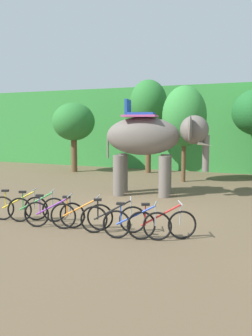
# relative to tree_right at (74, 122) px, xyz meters

# --- Properties ---
(ground_plane) EXTENTS (80.00, 80.00, 0.00)m
(ground_plane) POSITION_rel_tree_right_xyz_m (7.06, -8.32, -2.95)
(ground_plane) COLOR brown
(foliage_hedge) EXTENTS (36.00, 6.00, 5.16)m
(foliage_hedge) POSITION_rel_tree_right_xyz_m (7.06, 6.05, -0.37)
(foliage_hedge) COLOR #338438
(foliage_hedge) RESTS_ON ground
(tree_right) EXTENTS (2.51, 2.51, 4.09)m
(tree_right) POSITION_rel_tree_right_xyz_m (0.00, 0.00, 0.00)
(tree_right) COLOR brown
(tree_right) RESTS_ON ground
(tree_left) EXTENTS (2.13, 2.13, 5.37)m
(tree_left) POSITION_rel_tree_right_xyz_m (4.21, 1.34, 1.06)
(tree_left) COLOR brown
(tree_left) RESTS_ON ground
(tree_center) EXTENTS (2.14, 2.14, 4.67)m
(tree_center) POSITION_rel_tree_right_xyz_m (7.05, -1.23, 0.24)
(tree_center) COLOR brown
(tree_center) RESTS_ON ground
(elephant) EXTENTS (4.25, 2.46, 3.78)m
(elephant) POSITION_rel_tree_right_xyz_m (6.82, -5.20, -0.75)
(elephant) COLOR #665E56
(elephant) RESTS_ON ground
(bike_yellow) EXTENTS (1.61, 0.75, 0.92)m
(bike_yellow) POSITION_rel_tree_right_xyz_m (4.70, -10.54, -2.56)
(bike_yellow) COLOR black
(bike_yellow) RESTS_ON ground
(bike_green) EXTENTS (1.58, 0.80, 0.92)m
(bike_green) POSITION_rel_tree_right_xyz_m (5.29, -10.48, -2.56)
(bike_green) COLOR black
(bike_green) RESTS_ON ground
(bike_purple) EXTENTS (1.65, 0.66, 0.92)m
(bike_purple) POSITION_rel_tree_right_xyz_m (6.10, -10.78, -2.56)
(bike_purple) COLOR black
(bike_purple) RESTS_ON ground
(bike_orange) EXTENTS (1.65, 0.67, 0.92)m
(bike_orange) POSITION_rel_tree_right_xyz_m (6.87, -10.65, -2.56)
(bike_orange) COLOR black
(bike_orange) RESTS_ON ground
(bike_black) EXTENTS (1.59, 0.79, 0.92)m
(bike_black) POSITION_rel_tree_right_xyz_m (7.78, -10.59, -2.56)
(bike_black) COLOR black
(bike_black) RESTS_ON ground
(bike_blue) EXTENTS (1.67, 0.60, 0.92)m
(bike_blue) POSITION_rel_tree_right_xyz_m (8.55, -10.85, -2.56)
(bike_blue) COLOR black
(bike_blue) RESTS_ON ground
(bike_red) EXTENTS (1.55, 0.85, 0.92)m
(bike_red) POSITION_rel_tree_right_xyz_m (9.10, -10.60, -2.56)
(bike_red) COLOR black
(bike_red) RESTS_ON ground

